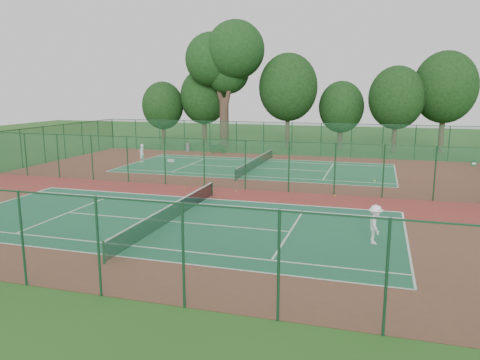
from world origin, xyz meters
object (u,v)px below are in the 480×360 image
Objects in this scene: player_far at (142,153)px; player_near at (375,224)px; big_tree at (225,59)px; trash_bin at (188,147)px; kit_bag at (171,161)px; bench at (218,149)px.

player_near is at bearing 58.00° from player_far.
big_tree is at bearing 172.10° from player_far.
player_far is 8.56m from trash_bin.
player_near is 2.60× the size of kit_bag.
player_near is 28.74m from player_far.
kit_bag is (-2.43, -6.79, -0.37)m from bench.
trash_bin is (1.21, 8.47, -0.41)m from player_far.
trash_bin is 11.52m from big_tree.
big_tree is (-17.77, 32.24, 9.52)m from player_near.
player_near is 27.57m from kit_bag.
big_tree is (2.82, 5.04, 9.96)m from trash_bin.
kit_bag is at bearing -96.57° from big_tree.
player_far is 0.12× the size of big_tree.
big_tree is at bearing 60.79° from trash_bin.
player_far is at bearing 39.08° from player_near.
trash_bin reaches higher than kit_bag.
bench is (-16.78, 26.55, -0.41)m from player_near.
big_tree is (4.02, 13.51, 9.55)m from player_far.
player_far is 2.88m from kit_bag.
kit_bag is (1.38, -7.45, -0.34)m from trash_bin.
trash_bin is at bearing 106.58° from kit_bag.
bench is at bearing 22.05° from player_near.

